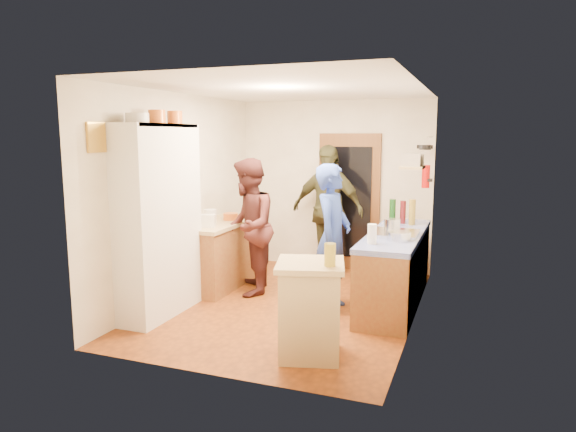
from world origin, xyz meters
The scene contains 44 objects.
floor centered at (0.00, 0.00, -0.01)m, with size 3.00×4.00×0.02m, color brown.
ceiling centered at (0.00, 0.00, 2.61)m, with size 3.00×4.00×0.02m, color silver.
wall_back centered at (0.00, 2.01, 1.30)m, with size 3.00×0.02×2.60m, color silver.
wall_front centered at (0.00, -2.01, 1.30)m, with size 3.00×0.02×2.60m, color silver.
wall_left centered at (-1.51, 0.00, 1.30)m, with size 0.02×4.00×2.60m, color silver.
wall_right centered at (1.51, 0.00, 1.30)m, with size 0.02×4.00×2.60m, color silver.
door_frame centered at (0.25, 1.97, 1.05)m, with size 0.95×0.06×2.10m, color brown.
door_glass centered at (0.25, 1.94, 1.05)m, with size 0.70×0.02×1.70m, color black.
hutch_body centered at (-1.30, -0.80, 1.10)m, with size 0.40×1.20×2.20m, color silver.
hutch_top_shelf centered at (-1.30, -0.80, 2.18)m, with size 0.40×1.14×0.04m, color silver.
plate_stack centered at (-1.30, -1.12, 2.25)m, with size 0.24×0.24×0.10m, color white.
orange_pot_a centered at (-1.30, -0.76, 2.28)m, with size 0.19×0.19×0.15m, color orange.
orange_pot_b centered at (-1.30, -0.40, 2.28)m, with size 0.17×0.17×0.16m, color orange.
left_counter_base centered at (-1.20, 0.45, 0.42)m, with size 0.60×1.40×0.85m, color brown.
left_counter_top centered at (-1.20, 0.45, 0.88)m, with size 0.64×1.44×0.05m, color tan.
toaster centered at (-1.15, 0.03, 0.98)m, with size 0.22×0.15×0.16m, color white.
kettle centered at (-1.25, 0.30, 0.99)m, with size 0.17×0.17×0.19m, color white.
orange_bowl centered at (-1.12, 0.65, 0.95)m, with size 0.21×0.21×0.09m, color orange.
chopping_board centered at (-1.18, 0.95, 0.91)m, with size 0.30×0.22×0.03m, color tan.
right_counter_base centered at (1.20, 0.50, 0.42)m, with size 0.60×2.20×0.84m, color brown.
right_counter_top centered at (1.20, 0.50, 0.87)m, with size 0.62×2.22×0.06m, color #061EB6.
hob centered at (1.20, 0.33, 0.92)m, with size 0.55×0.58×0.04m, color silver.
pot_on_hob centered at (1.15, 0.50, 1.00)m, with size 0.19×0.19×0.12m, color silver.
bottle_a centered at (1.05, 1.13, 1.07)m, with size 0.08×0.08×0.33m, color #143F14.
bottle_b centered at (1.18, 1.19, 1.05)m, with size 0.08×0.08×0.31m, color #591419.
bottle_c centered at (1.31, 1.12, 1.07)m, with size 0.09×0.09×0.34m, color olive.
paper_towel centered at (1.05, -0.26, 1.01)m, with size 0.10×0.10×0.22m, color white.
mixing_bowl centered at (1.30, 0.02, 0.95)m, with size 0.26×0.26×0.10m, color silver.
island_base centered at (0.69, -1.31, 0.43)m, with size 0.55×0.55×0.86m, color tan.
island_top centered at (0.69, -1.31, 0.89)m, with size 0.62×0.62×0.05m, color tan.
cutting_board centered at (0.62, -1.28, 0.90)m, with size 0.35×0.28×0.02m, color white.
oil_jar centered at (0.89, -1.38, 1.01)m, with size 0.10×0.10×0.21m, color #AD9E2D.
pan_rail centered at (1.46, 1.52, 2.05)m, with size 0.02×0.02×0.65m, color silver.
pan_hang_a centered at (1.40, 1.35, 1.92)m, with size 0.18×0.18×0.05m, color black.
pan_hang_b centered at (1.40, 1.55, 1.90)m, with size 0.16×0.16×0.05m, color black.
pan_hang_c centered at (1.40, 1.75, 1.91)m, with size 0.17×0.17×0.05m, color black.
wall_shelf centered at (1.37, 0.45, 1.70)m, with size 0.26×0.42×0.03m, color tan.
radio centered at (1.37, 0.45, 1.79)m, with size 0.22×0.30×0.15m, color silver.
ext_bracket centered at (1.47, 1.70, 1.45)m, with size 0.06×0.10×0.04m, color black.
fire_extinguisher centered at (1.41, 1.70, 1.50)m, with size 0.11×0.11×0.32m, color red.
picture_frame centered at (-1.48, -1.55, 2.05)m, with size 0.03×0.25×0.30m, color gold.
person_hob centered at (0.55, 0.05, 0.87)m, with size 0.64×0.42×1.74m, color #2740A0.
person_left centered at (-0.66, 0.33, 0.89)m, with size 0.87×0.68×1.78m, color #431E1B.
person_back centered at (0.03, 1.55, 0.97)m, with size 1.14×0.47×1.94m, color #3C3C22.
Camera 1 is at (2.10, -5.71, 2.07)m, focal length 32.00 mm.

